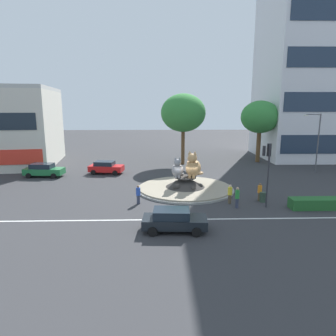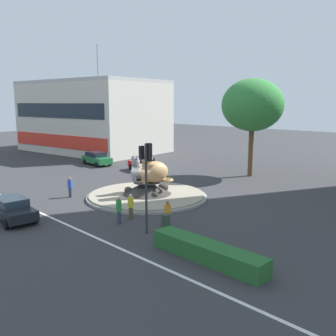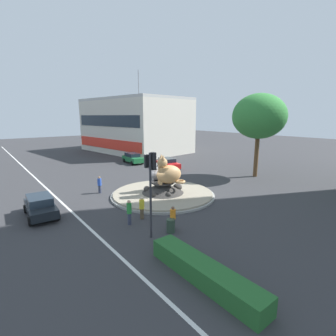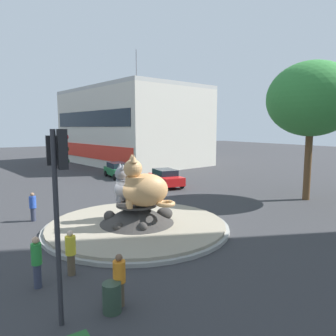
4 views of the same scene
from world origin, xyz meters
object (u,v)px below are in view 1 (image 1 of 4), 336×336
traffic_light_mast (268,161)px  broadleaf_tree_behind_island (260,117)px  pedestrian_yellow_shirt (230,194)px  pedestrian_green_shirt (237,197)px  hatchback_near_shophouse (174,220)px  office_tower (325,44)px  pedestrian_orange_shirt (260,192)px  sedan_on_far_lane (44,170)px  pedestrian_blue_shirt (138,194)px  streetlight_arm (317,139)px  cat_statue_calico (193,167)px  second_tree_near_tower (183,113)px  cat_statue_grey (177,169)px  parked_car_right (106,167)px  litter_bin (263,197)px

traffic_light_mast → broadleaf_tree_behind_island: size_ratio=0.58×
pedestrian_yellow_shirt → pedestrian_green_shirt: 1.28m
pedestrian_yellow_shirt → hatchback_near_shophouse: 7.81m
office_tower → pedestrian_orange_shirt: size_ratio=21.76×
sedan_on_far_lane → pedestrian_blue_shirt: bearing=-36.8°
streetlight_arm → cat_statue_calico: bearing=40.9°
pedestrian_green_shirt → pedestrian_blue_shirt: pedestrian_green_shirt is taller
second_tree_near_tower → pedestrian_blue_shirt: (-5.32, -18.35, -6.56)m
traffic_light_mast → pedestrian_blue_shirt: size_ratio=3.20×
pedestrian_green_shirt → pedestrian_orange_shirt: size_ratio=1.09×
cat_statue_grey → pedestrian_blue_shirt: cat_statue_grey is taller
cat_statue_calico → second_tree_near_tower: second_tree_near_tower is taller
cat_statue_grey → sedan_on_far_lane: size_ratio=0.46×
streetlight_arm → pedestrian_blue_shirt: (-21.83, -12.32, -3.42)m
pedestrian_yellow_shirt → pedestrian_blue_shirt: pedestrian_yellow_shirt is taller
traffic_light_mast → parked_car_right: size_ratio=1.21×
broadleaf_tree_behind_island → second_tree_near_tower: (-11.66, -1.63, 0.67)m
hatchback_near_shophouse → cat_statue_calico: bearing=79.9°
streetlight_arm → pedestrian_yellow_shirt: streetlight_arm is taller
second_tree_near_tower → pedestrian_orange_shirt: bearing=-72.7°
pedestrian_green_shirt → traffic_light_mast: bearing=145.4°
pedestrian_orange_shirt → traffic_light_mast: bearing=-138.0°
parked_car_right → litter_bin: bearing=-28.6°
parked_car_right → second_tree_near_tower: bearing=39.1°
cat_statue_grey → pedestrian_green_shirt: (4.66, -5.71, -1.19)m
broadleaf_tree_behind_island → parked_car_right: size_ratio=2.08×
streetlight_arm → sedan_on_far_lane: (-33.96, -1.57, -3.46)m
office_tower → pedestrian_orange_shirt: (-17.22, -23.81, -17.09)m
office_tower → parked_car_right: 39.08m
cat_statue_grey → broadleaf_tree_behind_island: broadleaf_tree_behind_island is taller
office_tower → pedestrian_yellow_shirt: office_tower is taller
broadleaf_tree_behind_island → pedestrian_orange_shirt: 21.21m
streetlight_arm → litter_bin: bearing=63.8°
cat_statue_grey → litter_bin: (7.38, -4.16, -1.70)m
pedestrian_yellow_shirt → hatchback_near_shophouse: bearing=-54.8°
pedestrian_blue_shirt → hatchback_near_shophouse: pedestrian_blue_shirt is taller
pedestrian_blue_shirt → sedan_on_far_lane: 16.21m
pedestrian_orange_shirt → litter_bin: (0.19, -0.33, -0.41)m
cat_statue_grey → broadleaf_tree_behind_island: (13.29, 15.61, 4.62)m
hatchback_near_shophouse → litter_bin: (8.25, 6.14, -0.36)m
pedestrian_orange_shirt → pedestrian_yellow_shirt: bearing=147.4°
cat_statue_calico → hatchback_near_shophouse: cat_statue_calico is taller
pedestrian_yellow_shirt → second_tree_near_tower: bearing=175.3°
broadleaf_tree_behind_island → pedestrian_orange_shirt: (-6.11, -19.43, -5.91)m
traffic_light_mast → pedestrian_green_shirt: 3.86m
cat_statue_grey → pedestrian_yellow_shirt: (4.34, -4.48, -1.25)m
broadleaf_tree_behind_island → pedestrian_yellow_shirt: size_ratio=5.41×
broadleaf_tree_behind_island → pedestrian_green_shirt: bearing=-112.0°
second_tree_near_tower → pedestrian_green_shirt: (3.03, -19.69, -6.48)m
traffic_light_mast → pedestrian_green_shirt: traffic_light_mast is taller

